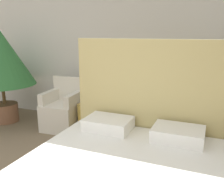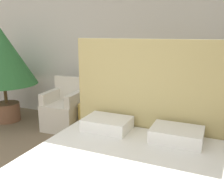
{
  "view_description": "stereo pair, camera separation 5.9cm",
  "coord_description": "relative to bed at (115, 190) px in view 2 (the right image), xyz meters",
  "views": [
    {
      "loc": [
        1.54,
        -0.37,
        1.65
      ],
      "look_at": [
        0.24,
        2.76,
        0.8
      ],
      "focal_mm": 40.0,
      "sensor_mm": 36.0,
      "label": 1
    },
    {
      "loc": [
        1.59,
        -0.34,
        1.65
      ],
      "look_at": [
        0.24,
        2.76,
        0.8
      ],
      "focal_mm": 40.0,
      "sensor_mm": 36.0,
      "label": 2
    }
  ],
  "objects": [
    {
      "name": "wall_back",
      "position": [
        -0.86,
        2.4,
        1.13
      ],
      "size": [
        10.0,
        0.06,
        2.9
      ],
      "color": "silver",
      "rests_on": "ground_plane"
    },
    {
      "name": "bed",
      "position": [
        0.0,
        0.0,
        0.0
      ],
      "size": [
        1.79,
        2.16,
        1.58
      ],
      "color": "#8C7A5B",
      "rests_on": "ground_plane"
    },
    {
      "name": "armchair_near_window_left",
      "position": [
        -1.7,
        1.72,
        -0.02
      ],
      "size": [
        0.62,
        0.64,
        0.88
      ],
      "rotation": [
        0.0,
        0.0,
        0.07
      ],
      "color": "silver",
      "rests_on": "ground_plane"
    },
    {
      "name": "armchair_near_window_right",
      "position": [
        -0.76,
        1.72,
        -0.02
      ],
      "size": [
        0.61,
        0.63,
        0.88
      ],
      "rotation": [
        0.0,
        0.0,
        0.05
      ],
      "color": "silver",
      "rests_on": "ground_plane"
    },
    {
      "name": "potted_palm",
      "position": [
        -2.91,
        1.61,
        0.87
      ],
      "size": [
        1.22,
        1.22,
        1.78
      ],
      "color": "brown",
      "rests_on": "ground_plane"
    },
    {
      "name": "side_table",
      "position": [
        -1.23,
        1.72,
        -0.08
      ],
      "size": [
        0.3,
        0.3,
        0.49
      ],
      "color": "gold",
      "rests_on": "ground_plane"
    }
  ]
}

